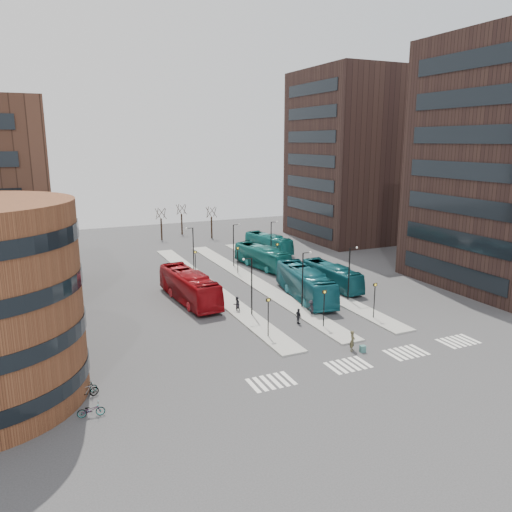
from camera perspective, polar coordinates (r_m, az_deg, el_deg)
name	(u,v)px	position (r m, az deg, el deg)	size (l,w,h in m)	color
ground	(390,384)	(39.97, 15.07, -13.93)	(160.00, 160.00, 0.00)	#323235
island_left	(209,286)	(62.85, -5.43, -3.43)	(2.50, 45.00, 0.15)	gray
island_mid	(252,281)	(64.95, -0.42, -2.83)	(2.50, 45.00, 0.15)	gray
island_right	(293,276)	(67.52, 4.24, -2.24)	(2.50, 45.00, 0.15)	gray
suitcase	(363,349)	(44.75, 12.09, -10.33)	(0.48, 0.38, 0.59)	navy
red_bus	(189,286)	(56.98, -7.64, -3.47)	(2.94, 12.54, 3.49)	maroon
teal_bus_a	(305,284)	(57.90, 5.65, -3.15)	(2.94, 12.58, 3.50)	#145A66
teal_bus_b	(262,257)	(71.45, 0.70, -0.11)	(2.64, 11.29, 3.14)	#156965
teal_bus_c	(331,276)	(62.66, 8.61, -2.26)	(2.45, 10.46, 2.91)	#12525C
teal_bus_d	(268,243)	(81.74, 1.43, 1.49)	(2.46, 10.53, 2.93)	#156B6B
traveller	(352,341)	(44.60, 10.96, -9.49)	(0.67, 0.44, 1.84)	#4A452C
commuter_a	(237,304)	(53.39, -2.23, -5.53)	(0.81, 0.63, 1.67)	black
commuter_b	(298,316)	(50.13, 4.87, -6.87)	(0.93, 0.39, 1.59)	black
commuter_c	(311,308)	(52.53, 6.32, -5.92)	(1.08, 0.62, 1.68)	black
bicycle_near	(91,410)	(36.17, -18.34, -16.36)	(0.62, 1.78, 0.94)	gray
bicycle_mid	(87,391)	(38.46, -18.80, -14.44)	(0.50, 1.78, 1.07)	gray
bicycle_far	(86,389)	(39.08, -18.89, -14.14)	(0.58, 1.65, 0.87)	gray
crosswalk_stripes	(376,359)	(43.76, 13.52, -11.38)	(22.35, 2.40, 0.01)	silver
tower_far	(357,157)	(94.94, 11.50, 11.08)	(20.12, 20.00, 30.00)	#301F1A
sign_poles	(274,277)	(58.06, 2.03, -2.37)	(12.45, 22.12, 3.65)	black
lamp_posts	(263,257)	(62.57, 0.85, -0.13)	(14.04, 20.24, 6.12)	black
bare_trees	(185,223)	(94.68, -8.12, 3.73)	(10.97, 8.14, 5.90)	black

